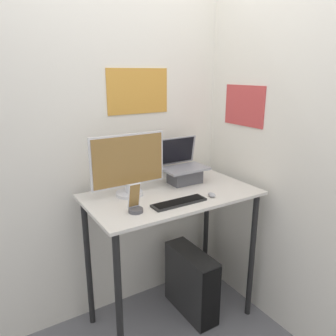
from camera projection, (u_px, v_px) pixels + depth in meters
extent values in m
cube|color=silver|center=(143.00, 139.00, 2.43)|extent=(6.00, 0.05, 2.60)
cube|color=gold|center=(138.00, 91.00, 2.29)|extent=(0.47, 0.01, 0.31)
cube|color=silver|center=(281.00, 147.00, 2.17)|extent=(0.05, 6.00, 2.60)
cube|color=#BF3F3F|center=(244.00, 106.00, 2.36)|extent=(0.01, 0.38, 0.29)
cube|color=beige|center=(172.00, 195.00, 2.19)|extent=(1.14, 0.64, 0.02)
cylinder|color=black|center=(119.00, 309.00, 1.85)|extent=(0.04, 0.04, 0.98)
cylinder|color=black|center=(252.00, 257.00, 2.37)|extent=(0.04, 0.04, 0.98)
cylinder|color=black|center=(88.00, 264.00, 2.29)|extent=(0.04, 0.04, 0.98)
cylinder|color=black|center=(206.00, 228.00, 2.81)|extent=(0.04, 0.04, 0.98)
cube|color=#4C4C51|center=(185.00, 176.00, 2.37)|extent=(0.23, 0.14, 0.10)
cube|color=gray|center=(185.00, 169.00, 2.36)|extent=(0.32, 0.21, 0.02)
cube|color=gray|center=(176.00, 151.00, 2.43)|extent=(0.32, 0.04, 0.20)
cube|color=black|center=(176.00, 151.00, 2.42)|extent=(0.29, 0.03, 0.18)
cylinder|color=silver|center=(130.00, 193.00, 2.15)|extent=(0.18, 0.18, 0.02)
cylinder|color=silver|center=(129.00, 188.00, 2.14)|extent=(0.05, 0.05, 0.06)
cube|color=silver|center=(128.00, 160.00, 2.09)|extent=(0.51, 0.01, 0.34)
cube|color=olive|center=(129.00, 161.00, 2.09)|extent=(0.48, 0.01, 0.32)
cube|color=black|center=(179.00, 203.00, 2.01)|extent=(0.36, 0.10, 0.01)
cube|color=black|center=(179.00, 201.00, 2.01)|extent=(0.33, 0.08, 0.00)
ellipsoid|color=#99999E|center=(212.00, 195.00, 2.12)|extent=(0.04, 0.06, 0.03)
cylinder|color=#4C4C51|center=(136.00, 210.00, 1.89)|extent=(0.08, 0.08, 0.02)
cube|color=silver|center=(134.00, 196.00, 1.88)|extent=(0.07, 0.04, 0.15)
cube|color=olive|center=(134.00, 196.00, 1.87)|extent=(0.06, 0.03, 0.14)
cube|color=black|center=(191.00, 282.00, 2.47)|extent=(0.17, 0.48, 0.50)
cube|color=black|center=(211.00, 300.00, 2.27)|extent=(0.16, 0.01, 0.48)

